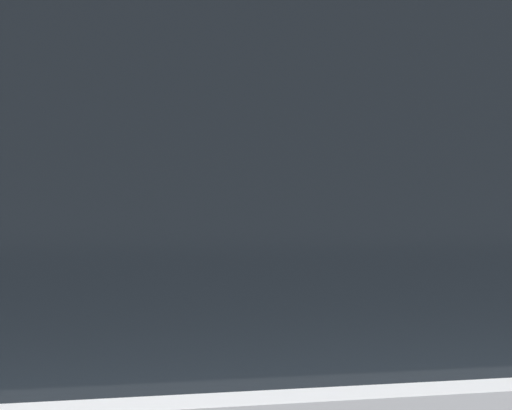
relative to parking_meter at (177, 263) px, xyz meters
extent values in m
cylinder|color=slate|center=(0.00, 0.00, 0.18)|extent=(0.16, 0.16, 0.27)
sphere|color=silver|center=(0.00, 0.00, 0.34)|extent=(0.16, 0.16, 0.16)
cube|color=black|center=(0.01, -0.09, 0.24)|extent=(0.09, 0.02, 0.07)
cube|color=white|center=(0.01, -0.09, 0.13)|extent=(0.10, 0.02, 0.09)
cube|color=beige|center=(0.49, 0.05, 0.09)|extent=(0.44, 0.22, 0.63)
sphere|color=brown|center=(0.49, 0.05, 0.52)|extent=(0.23, 0.23, 0.23)
cylinder|color=beige|center=(0.75, 0.05, 0.11)|extent=(0.09, 0.09, 0.59)
cylinder|color=beige|center=(0.22, -0.10, 0.19)|extent=(0.09, 0.42, 0.54)
cube|color=black|center=(-0.37, -1.77, 0.26)|extent=(2.13, 1.63, 0.64)
cylinder|color=gray|center=(0.10, 1.84, -0.04)|extent=(24.00, 0.06, 0.06)
cylinder|color=gray|center=(0.10, 1.84, -0.50)|extent=(24.00, 0.05, 0.05)
cylinder|color=gray|center=(1.19, 1.84, -0.55)|extent=(0.06, 0.06, 1.01)
camera|label=1|loc=(-1.18, -3.77, 0.12)|focal=82.67mm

